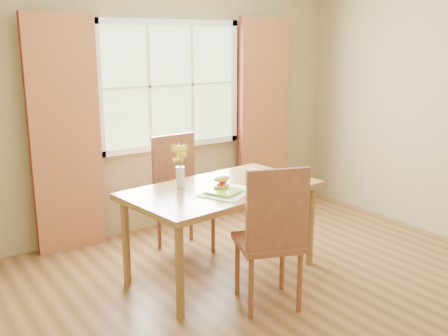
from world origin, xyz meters
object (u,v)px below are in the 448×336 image
chair_far (180,188)px  croissant_sandwich (222,182)px  water_glass (253,178)px  flower_vase (180,161)px  dining_table (222,196)px  chair_near (273,233)px

chair_far → croissant_sandwich: size_ratio=7.21×
water_glass → croissant_sandwich: bearing=-179.5°
croissant_sandwich → flower_vase: flower_vase is taller
dining_table → chair_far: size_ratio=1.54×
chair_far → water_glass: chair_far is taller
croissant_sandwich → flower_vase: bearing=129.0°
chair_far → water_glass: bearing=-75.9°
dining_table → croissant_sandwich: croissant_sandwich is taller
chair_near → flower_vase: (-0.26, 0.89, 0.40)m
chair_near → chair_far: 1.42m
dining_table → water_glass: water_glass is taller
dining_table → flower_vase: (-0.29, 0.18, 0.31)m
chair_far → dining_table: bearing=-93.5°
chair_near → water_glass: chair_near is taller
chair_far → croissant_sandwich: 0.85m
water_glass → flower_vase: 0.63m
chair_near → flower_vase: flower_vase is taller
croissant_sandwich → chair_far: bearing=85.2°
chair_near → water_glass: 0.72m
chair_far → flower_vase: flower_vase is taller
croissant_sandwich → water_glass: 0.32m
dining_table → chair_near: size_ratio=1.53×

